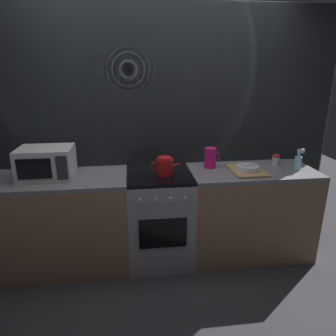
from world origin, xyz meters
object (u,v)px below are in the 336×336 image
(microwave, at_px, (46,163))
(kettle, at_px, (165,166))
(stove_unit, at_px, (160,217))
(pitcher, at_px, (210,158))
(dish_pile, at_px, (247,169))
(spray_bottle, at_px, (298,162))
(spice_jar, at_px, (276,160))

(microwave, distance_m, kettle, 1.04)
(stove_unit, bearing_deg, pitcher, 12.42)
(microwave, relative_size, pitcher, 2.30)
(microwave, bearing_deg, stove_unit, -1.47)
(microwave, xyz_separation_m, dish_pile, (1.82, -0.07, -0.11))
(kettle, relative_size, spray_bottle, 1.40)
(stove_unit, height_order, microwave, microwave)
(microwave, height_order, kettle, microwave)
(microwave, distance_m, pitcher, 1.50)
(kettle, xyz_separation_m, pitcher, (0.46, 0.15, 0.02))
(stove_unit, height_order, dish_pile, dish_pile)
(stove_unit, xyz_separation_m, spray_bottle, (1.32, -0.05, 0.53))
(dish_pile, distance_m, spray_bottle, 0.50)
(microwave, relative_size, dish_pile, 1.15)
(pitcher, distance_m, spray_bottle, 0.83)
(kettle, height_order, spray_bottle, spray_bottle)
(dish_pile, bearing_deg, spice_jar, 24.11)
(spice_jar, bearing_deg, stove_unit, -174.55)
(spice_jar, bearing_deg, pitcher, -179.96)
(stove_unit, relative_size, spice_jar, 8.57)
(microwave, distance_m, dish_pile, 1.82)
(microwave, bearing_deg, pitcher, 3.31)
(kettle, height_order, pitcher, pitcher)
(stove_unit, height_order, spray_bottle, spray_bottle)
(kettle, bearing_deg, microwave, 176.45)
(microwave, height_order, spice_jar, microwave)
(stove_unit, distance_m, pitcher, 0.76)
(kettle, bearing_deg, stove_unit, 141.53)
(kettle, bearing_deg, pitcher, 18.19)
(spray_bottle, bearing_deg, microwave, 178.07)
(pitcher, relative_size, dish_pile, 0.50)
(spray_bottle, bearing_deg, stove_unit, 177.73)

